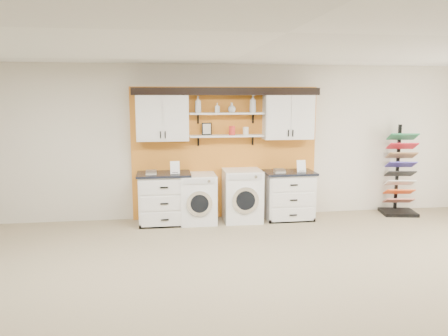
{
  "coord_description": "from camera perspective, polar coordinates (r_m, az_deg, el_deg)",
  "views": [
    {
      "loc": [
        -1.12,
        -3.92,
        2.25
      ],
      "look_at": [
        -0.25,
        2.3,
        1.2
      ],
      "focal_mm": 35.0,
      "sensor_mm": 36.0,
      "label": 1
    }
  ],
  "objects": [
    {
      "name": "floor",
      "position": [
        4.66,
        7.45,
        -19.47
      ],
      "size": [
        10.0,
        10.0,
        0.0
      ],
      "primitive_type": "plane",
      "color": "gray",
      "rests_on": "ground"
    },
    {
      "name": "ceiling",
      "position": [
        4.12,
        8.32,
        17.1
      ],
      "size": [
        10.0,
        10.0,
        0.0
      ],
      "primitive_type": "plane",
      "rotation": [
        3.14,
        0.0,
        0.0
      ],
      "color": "white",
      "rests_on": "wall_back"
    },
    {
      "name": "wall_back",
      "position": [
        8.04,
        0.12,
        3.43
      ],
      "size": [
        10.0,
        0.0,
        10.0
      ],
      "primitive_type": "plane",
      "rotation": [
        1.57,
        0.0,
        0.0
      ],
      "color": "beige",
      "rests_on": "floor"
    },
    {
      "name": "accent_panel",
      "position": [
        8.03,
        0.16,
        1.98
      ],
      "size": [
        3.4,
        0.07,
        2.4
      ],
      "primitive_type": "cube",
      "color": "orange",
      "rests_on": "wall_back"
    },
    {
      "name": "upper_cabinet_left",
      "position": [
        7.72,
        -8.05,
        6.66
      ],
      "size": [
        0.9,
        0.35,
        0.84
      ],
      "color": "white",
      "rests_on": "wall_back"
    },
    {
      "name": "upper_cabinet_right",
      "position": [
        8.04,
        8.38,
        6.76
      ],
      "size": [
        0.9,
        0.35,
        0.84
      ],
      "color": "white",
      "rests_on": "wall_back"
    },
    {
      "name": "shelf_lower",
      "position": [
        7.83,
        0.33,
        4.22
      ],
      "size": [
        1.32,
        0.28,
        0.03
      ],
      "primitive_type": "cube",
      "color": "white",
      "rests_on": "wall_back"
    },
    {
      "name": "shelf_upper",
      "position": [
        7.81,
        0.33,
        7.15
      ],
      "size": [
        1.32,
        0.28,
        0.03
      ],
      "primitive_type": "cube",
      "color": "white",
      "rests_on": "wall_back"
    },
    {
      "name": "crown_molding",
      "position": [
        7.81,
        0.32,
        10.06
      ],
      "size": [
        3.3,
        0.41,
        0.13
      ],
      "color": "black",
      "rests_on": "wall_back"
    },
    {
      "name": "picture_frame",
      "position": [
        7.83,
        -2.27,
        5.13
      ],
      "size": [
        0.18,
        0.02,
        0.22
      ],
      "color": "black",
      "rests_on": "shelf_lower"
    },
    {
      "name": "canister_red",
      "position": [
        7.84,
        1.05,
        4.92
      ],
      "size": [
        0.11,
        0.11,
        0.16
      ],
      "primitive_type": "cylinder",
      "color": "red",
      "rests_on": "shelf_lower"
    },
    {
      "name": "canister_cream",
      "position": [
        7.88,
        2.85,
        4.86
      ],
      "size": [
        0.1,
        0.1,
        0.14
      ],
      "primitive_type": "cylinder",
      "color": "silver",
      "rests_on": "shelf_lower"
    },
    {
      "name": "base_cabinet_left",
      "position": [
        7.77,
        -7.8,
        -3.95
      ],
      "size": [
        0.93,
        0.66,
        0.91
      ],
      "color": "white",
      "rests_on": "floor"
    },
    {
      "name": "base_cabinet_right",
      "position": [
        8.09,
        8.44,
        -3.52
      ],
      "size": [
        0.9,
        0.66,
        0.88
      ],
      "color": "white",
      "rests_on": "floor"
    },
    {
      "name": "washer",
      "position": [
        7.79,
        -3.42,
        -3.97
      ],
      "size": [
        0.63,
        0.71,
        0.87
      ],
      "color": "white",
      "rests_on": "floor"
    },
    {
      "name": "dryer",
      "position": [
        7.89,
        2.38,
        -3.57
      ],
      "size": [
        0.67,
        0.71,
        0.93
      ],
      "color": "white",
      "rests_on": "floor"
    },
    {
      "name": "sample_rack",
      "position": [
        8.96,
        21.92,
        -2.22
      ],
      "size": [
        0.7,
        0.62,
        1.7
      ],
      "rotation": [
        0.0,
        0.0,
        -0.18
      ],
      "color": "black",
      "rests_on": "floor"
    },
    {
      "name": "soap_bottle_a",
      "position": [
        7.75,
        -3.4,
        8.3
      ],
      "size": [
        0.15,
        0.15,
        0.29
      ],
      "primitive_type": "imported",
      "rotation": [
        0.0,
        0.0,
        2.76
      ],
      "color": "silver",
      "rests_on": "shelf_upper"
    },
    {
      "name": "soap_bottle_b",
      "position": [
        7.78,
        -0.89,
        7.88
      ],
      "size": [
        0.08,
        0.08,
        0.17
      ],
      "primitive_type": "imported",
      "rotation": [
        0.0,
        0.0,
        0.0
      ],
      "color": "silver",
      "rests_on": "shelf_upper"
    },
    {
      "name": "soap_bottle_c",
      "position": [
        7.82,
        1.02,
        7.9
      ],
      "size": [
        0.19,
        0.19,
        0.18
      ],
      "primitive_type": "imported",
      "rotation": [
        0.0,
        0.0,
        3.96
      ],
      "color": "silver",
      "rests_on": "shelf_upper"
    },
    {
      "name": "soap_bottle_d",
      "position": [
        7.89,
        3.78,
        8.39
      ],
      "size": [
        0.15,
        0.15,
        0.31
      ],
      "primitive_type": "imported",
      "rotation": [
        0.0,
        0.0,
        1.23
      ],
      "color": "silver",
      "rests_on": "shelf_upper"
    }
  ]
}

